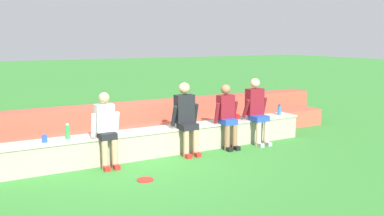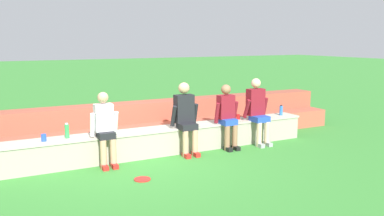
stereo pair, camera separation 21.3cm
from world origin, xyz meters
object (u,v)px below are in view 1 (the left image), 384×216
person_far_left (106,128)px  person_right_of_center (257,109)px  water_bottle_near_left (279,110)px  frisbee (145,180)px  plastic_cup_left_end (237,117)px  person_center (227,115)px  person_left_of_center (186,116)px  plastic_cup_middle (45,139)px  water_bottle_mid_right (68,132)px

person_far_left → person_right_of_center: size_ratio=0.93×
water_bottle_near_left → frisbee: 4.12m
plastic_cup_left_end → frisbee: (-2.73, -1.32, -0.56)m
person_far_left → person_center: 2.55m
person_left_of_center → person_center: bearing=-0.8°
person_center → plastic_cup_left_end: size_ratio=12.31×
person_left_of_center → frisbee: (-1.30, -1.02, -0.75)m
plastic_cup_left_end → person_center: bearing=-146.8°
person_center → plastic_cup_middle: bearing=176.6°
person_center → frisbee: person_center is taller
plastic_cup_middle → person_left_of_center: bearing=-4.4°
water_bottle_near_left → plastic_cup_left_end: water_bottle_near_left is taller
person_center → person_left_of_center: bearing=179.2°
person_center → plastic_cup_left_end: 0.59m
person_left_of_center → plastic_cup_middle: (-2.61, 0.20, -0.18)m
water_bottle_near_left → person_center: bearing=-171.0°
person_right_of_center → water_bottle_mid_right: 3.94m
water_bottle_near_left → water_bottle_mid_right: water_bottle_mid_right is taller
water_bottle_near_left → plastic_cup_left_end: 1.14m
person_right_of_center → plastic_cup_middle: size_ratio=11.23×
water_bottle_mid_right → plastic_cup_left_end: (3.64, 0.05, -0.07)m
water_bottle_mid_right → plastic_cup_middle: 0.41m
person_left_of_center → person_right_of_center: 1.72m
person_left_of_center → plastic_cup_left_end: (1.43, 0.30, -0.19)m
person_center → frisbee: 2.56m
plastic_cup_left_end → frisbee: 3.08m
person_left_of_center → water_bottle_mid_right: person_left_of_center is taller
person_left_of_center → plastic_cup_left_end: size_ratio=13.10×
person_left_of_center → water_bottle_near_left: (2.57, 0.24, -0.13)m
water_bottle_mid_right → plastic_cup_middle: bearing=-172.5°
person_left_of_center → water_bottle_near_left: size_ratio=5.98×
person_far_left → frisbee: bearing=-73.2°
person_center → frisbee: size_ratio=4.92×
water_bottle_near_left → frisbee: (-3.87, -1.26, -0.62)m
frisbee → plastic_cup_middle: bearing=136.9°
person_far_left → water_bottle_near_left: 4.18m
plastic_cup_middle → person_far_left: bearing=-12.4°
water_bottle_mid_right → person_far_left: bearing=-24.2°
plastic_cup_left_end → frisbee: bearing=-154.2°
person_center → water_bottle_mid_right: bearing=175.2°
water_bottle_near_left → person_far_left: bearing=-176.4°
water_bottle_near_left → water_bottle_mid_right: size_ratio=0.88×
person_center → person_right_of_center: 0.77m
person_center → water_bottle_mid_right: person_center is taller
person_left_of_center → frisbee: bearing=-141.9°
person_far_left → person_right_of_center: bearing=0.3°
water_bottle_near_left → plastic_cup_left_end: size_ratio=2.19×
person_far_left → person_left_of_center: person_left_of_center is taller
person_far_left → person_right_of_center: 3.32m
person_right_of_center → frisbee: person_right_of_center is taller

